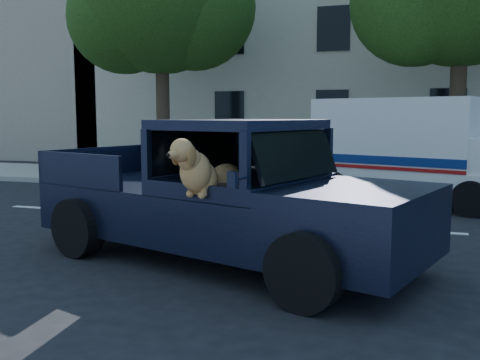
{
  "coord_description": "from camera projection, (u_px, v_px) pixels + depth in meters",
  "views": [
    {
      "loc": [
        3.73,
        -6.53,
        2.08
      ],
      "look_at": [
        1.63,
        0.15,
        1.23
      ],
      "focal_mm": 40.0,
      "sensor_mm": 36.0,
      "label": 1
    }
  ],
  "objects": [
    {
      "name": "lane_stripes",
      "position": [
        310.0,
        224.0,
        10.17
      ],
      "size": [
        21.6,
        0.14,
        0.01
      ],
      "primitive_type": null,
      "color": "silver",
      "rests_on": "ground"
    },
    {
      "name": "building_left",
      "position": [
        25.0,
        77.0,
        27.15
      ],
      "size": [
        12.0,
        6.0,
        8.0
      ],
      "primitive_type": "cube",
      "color": "tan",
      "rests_on": "ground"
    },
    {
      "name": "mail_truck",
      "position": [
        411.0,
        158.0,
        12.59
      ],
      "size": [
        4.92,
        3.46,
        2.46
      ],
      "rotation": [
        0.0,
        0.0,
        -0.33
      ],
      "color": "silver",
      "rests_on": "ground"
    },
    {
      "name": "building_main",
      "position": [
        392.0,
        55.0,
        21.73
      ],
      "size": [
        26.0,
        6.0,
        9.0
      ],
      "primitive_type": "cube",
      "color": "beige",
      "rests_on": "ground"
    },
    {
      "name": "pickup_truck",
      "position": [
        219.0,
        213.0,
        7.64
      ],
      "size": [
        6.03,
        3.83,
        2.02
      ],
      "rotation": [
        0.0,
        0.0,
        -0.32
      ],
      "color": "black",
      "rests_on": "ground"
    },
    {
      "name": "far_sidewalk",
      "position": [
        278.0,
        181.0,
        16.25
      ],
      "size": [
        60.0,
        4.0,
        0.15
      ],
      "primitive_type": "cube",
      "color": "gray",
      "rests_on": "ground"
    },
    {
      "name": "street_tree_left",
      "position": [
        162.0,
        1.0,
        17.15
      ],
      "size": [
        6.0,
        5.2,
        8.6
      ],
      "color": "#332619",
      "rests_on": "ground"
    },
    {
      "name": "ground",
      "position": [
        127.0,
        263.0,
        7.55
      ],
      "size": [
        120.0,
        120.0,
        0.0
      ],
      "primitive_type": "plane",
      "color": "black",
      "rests_on": "ground"
    }
  ]
}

